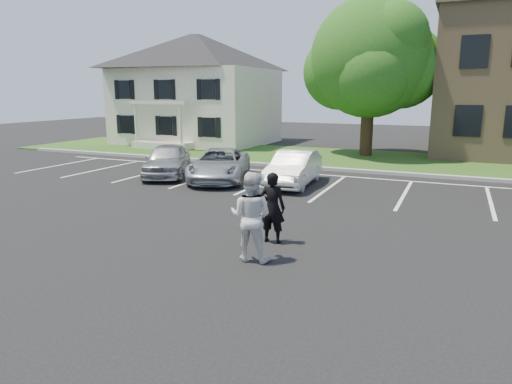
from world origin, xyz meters
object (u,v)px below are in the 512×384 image
(man_white_shirt, at_px, (251,216))
(car_silver_west, at_px, (167,160))
(car_silver_minivan, at_px, (220,165))
(man_black_suit, at_px, (272,208))
(tree, at_px, (372,61))
(car_white_sedan, at_px, (294,168))
(house, at_px, (197,89))

(man_white_shirt, xyz_separation_m, car_silver_west, (-7.63, 7.90, -0.28))
(car_silver_minivan, bearing_deg, car_silver_west, 163.37)
(man_black_suit, bearing_deg, car_silver_minivan, -55.54)
(tree, relative_size, car_silver_minivan, 1.86)
(man_black_suit, height_order, man_white_shirt, man_white_shirt)
(man_white_shirt, distance_m, car_silver_west, 10.99)
(tree, distance_m, car_silver_minivan, 11.84)
(man_black_suit, relative_size, car_white_sedan, 0.43)
(car_silver_west, bearing_deg, car_silver_minivan, -21.73)
(man_white_shirt, relative_size, car_silver_minivan, 0.42)
(man_black_suit, bearing_deg, tree, -90.19)
(man_black_suit, xyz_separation_m, man_white_shirt, (0.02, -1.31, 0.11))
(tree, relative_size, man_black_suit, 5.00)
(man_white_shirt, height_order, car_silver_minivan, man_white_shirt)
(man_white_shirt, distance_m, car_silver_minivan, 9.48)
(car_silver_west, bearing_deg, house, 91.23)
(car_silver_west, bearing_deg, tree, 31.65)
(car_white_sedan, bearing_deg, man_black_suit, -79.01)
(house, xyz_separation_m, car_silver_west, (5.79, -12.31, -3.12))
(car_white_sedan, bearing_deg, car_silver_minivan, -179.52)
(car_silver_minivan, relative_size, car_white_sedan, 1.15)
(house, distance_m, car_silver_west, 13.95)
(house, distance_m, car_silver_minivan, 15.12)
(tree, distance_m, car_silver_west, 13.05)
(car_silver_minivan, bearing_deg, car_white_sedan, -14.40)
(car_silver_west, xyz_separation_m, car_white_sedan, (5.76, 0.35, -0.04))
(tree, xyz_separation_m, car_silver_minivan, (-4.34, -9.97, -4.69))
(tree, height_order, car_white_sedan, tree)
(man_black_suit, height_order, car_white_sedan, man_black_suit)
(house, bearing_deg, car_silver_minivan, -55.66)
(house, xyz_separation_m, man_white_shirt, (13.42, -20.21, -2.84))
(car_silver_west, relative_size, car_silver_minivan, 0.88)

